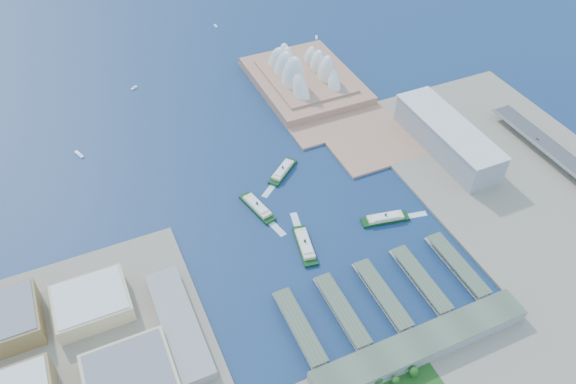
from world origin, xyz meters
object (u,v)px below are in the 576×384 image
opera_house (305,65)px  ferry_b (283,170)px  toaster_building (447,137)px  car_c (538,139)px  ferry_c (305,243)px  ferry_a (257,206)px  ferry_d (385,217)px

opera_house → ferry_b: (-103.13, -156.66, -27.36)m
toaster_building → car_c: size_ratio=38.59×
toaster_building → ferry_c: size_ratio=2.90×
ferry_a → ferry_c: bearing=-84.0°
toaster_building → ferry_a: toaster_building is taller
ferry_c → ferry_d: ferry_c is taller
ferry_b → ferry_c: 115.04m
ferry_b → ferry_d: bearing=-8.3°
ferry_b → car_c: (294.13, -85.33, 10.79)m
opera_house → ferry_b: bearing=-123.4°
opera_house → ferry_a: bearing=-127.3°
ferry_b → ferry_d: 132.08m
toaster_building → ferry_d: 145.01m
ferry_a → ferry_d: size_ratio=1.03×
opera_house → car_c: size_ratio=44.81×
opera_house → toaster_building: 219.62m
car_c → ferry_a: bearing=172.9°
opera_house → ferry_b: opera_house is taller
opera_house → ferry_d: bearing=-97.6°
ferry_d → ferry_c: bearing=100.0°
ferry_b → toaster_building: bearing=38.4°
ferry_a → ferry_b: ferry_a is taller
toaster_building → ferry_b: toaster_building is taller
toaster_building → ferry_b: size_ratio=3.16×
ferry_c → car_c: bearing=-164.3°
ferry_b → ferry_c: bearing=-51.7°
opera_house → ferry_d: size_ratio=3.55×
opera_house → car_c: 308.73m
ferry_b → ferry_a: bearing=-87.9°
opera_house → ferry_d: opera_house is taller
ferry_c → car_c: car_c is taller
toaster_building → ferry_b: bearing=167.4°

